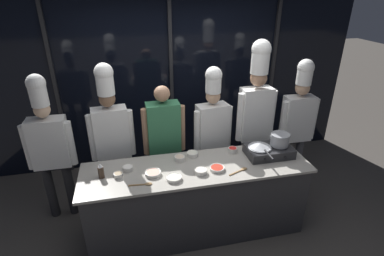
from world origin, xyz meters
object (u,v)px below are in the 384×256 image
at_px(prep_bowl_bell_pepper, 233,150).
at_px(prep_bowl_mushrooms, 118,175).
at_px(frying_pan, 260,146).
at_px(squeeze_bottle_soy, 101,171).
at_px(portable_stove, 269,151).
at_px(prep_bowl_chili_flakes, 217,168).
at_px(prep_bowl_rice, 128,168).
at_px(chef_pastry, 256,108).
at_px(chef_head, 49,142).
at_px(chef_line, 212,126).
at_px(prep_bowl_garlic, 193,154).
at_px(stock_pot, 280,139).
at_px(person_guest, 164,136).
at_px(prep_bowl_chicken, 180,158).
at_px(chef_sous, 111,131).
at_px(prep_bowl_onion, 201,171).
at_px(serving_spoon_slotted, 145,184).
at_px(chef_apprentice, 298,117).
at_px(prep_bowl_shrimp, 153,173).
at_px(serving_spoon_solid, 242,170).
at_px(prep_bowl_bean_sprouts, 174,178).

relative_size(prep_bowl_bell_pepper, prep_bowl_mushrooms, 1.10).
bearing_deg(frying_pan, squeeze_bottle_soy, -178.65).
xyz_separation_m(portable_stove, prep_bowl_chili_flakes, (-0.67, -0.16, -0.04)).
relative_size(prep_bowl_rice, chef_pastry, 0.05).
relative_size(chef_head, chef_line, 1.01).
relative_size(prep_bowl_garlic, chef_pastry, 0.06).
height_order(stock_pot, person_guest, person_guest).
xyz_separation_m(portable_stove, prep_bowl_chicken, (-1.03, 0.10, -0.02)).
xyz_separation_m(portable_stove, chef_head, (-2.46, 0.57, 0.10)).
height_order(squeeze_bottle_soy, chef_sous, chef_sous).
height_order(prep_bowl_onion, chef_line, chef_line).
xyz_separation_m(serving_spoon_slotted, chef_sous, (-0.32, 0.83, 0.23)).
xyz_separation_m(serving_spoon_slotted, chef_apprentice, (2.09, 0.78, 0.20)).
height_order(prep_bowl_shrimp, chef_pastry, chef_pastry).
distance_m(chef_line, chef_pastry, 0.59).
height_order(prep_bowl_chili_flakes, prep_bowl_garlic, prep_bowl_garlic).
bearing_deg(stock_pot, prep_bowl_onion, -168.82).
xyz_separation_m(squeeze_bottle_soy, prep_bowl_chicken, (0.84, 0.15, -0.05)).
bearing_deg(prep_bowl_onion, chef_pastry, 38.54).
height_order(stock_pot, chef_sous, chef_sous).
bearing_deg(serving_spoon_solid, prep_bowl_garlic, 138.00).
bearing_deg(frying_pan, prep_bowl_bell_pepper, 148.52).
height_order(serving_spoon_slotted, chef_sous, chef_sous).
relative_size(prep_bowl_garlic, serving_spoon_slotted, 0.55).
height_order(prep_bowl_onion, prep_bowl_garlic, prep_bowl_garlic).
bearing_deg(chef_line, portable_stove, 125.06).
height_order(prep_bowl_bell_pepper, chef_pastry, chef_pastry).
bearing_deg(prep_bowl_shrimp, prep_bowl_chili_flakes, -4.46).
bearing_deg(chef_line, squeeze_bottle_soy, 14.38).
height_order(prep_bowl_rice, chef_sous, chef_sous).
distance_m(stock_pot, chef_line, 0.84).
height_order(prep_bowl_bell_pepper, serving_spoon_slotted, prep_bowl_bell_pepper).
distance_m(prep_bowl_onion, person_guest, 0.78).
relative_size(prep_bowl_chicken, prep_bowl_bean_sprouts, 0.73).
bearing_deg(portable_stove, prep_bowl_rice, 178.82).
bearing_deg(prep_bowl_chicken, prep_bowl_mushrooms, -165.31).
bearing_deg(prep_bowl_bean_sprouts, serving_spoon_solid, 0.80).
bearing_deg(serving_spoon_solid, prep_bowl_mushrooms, 172.79).
distance_m(serving_spoon_solid, chef_apprentice, 1.31).
distance_m(squeeze_bottle_soy, chef_apprentice, 2.58).
relative_size(prep_bowl_garlic, serving_spoon_solid, 0.54).
distance_m(serving_spoon_slotted, chef_line, 1.23).
distance_m(prep_bowl_bell_pepper, chef_apprentice, 1.10).
bearing_deg(stock_pot, serving_spoon_slotted, -170.34).
height_order(frying_pan, squeeze_bottle_soy, frying_pan).
relative_size(prep_bowl_bell_pepper, prep_bowl_garlic, 0.83).
distance_m(portable_stove, prep_bowl_onion, 0.88).
xyz_separation_m(stock_pot, prep_bowl_garlic, (-0.98, 0.17, -0.16)).
bearing_deg(person_guest, prep_bowl_rice, 46.06).
height_order(serving_spoon_slotted, chef_pastry, chef_pastry).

